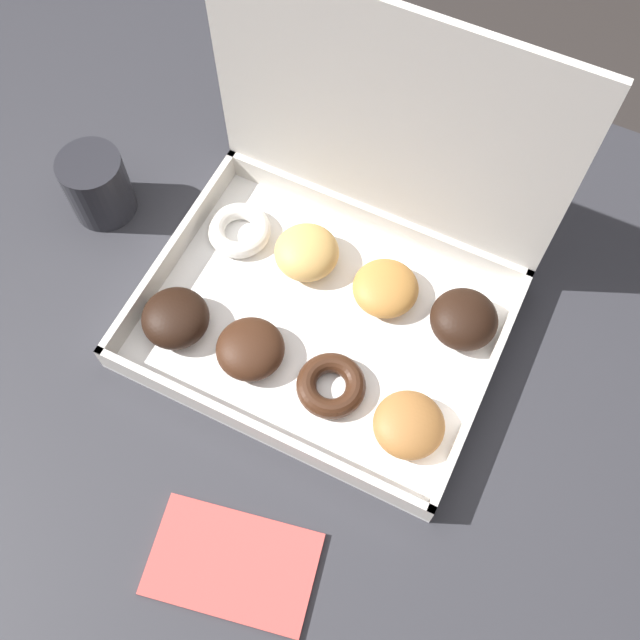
{
  "coord_description": "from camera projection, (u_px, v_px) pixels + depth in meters",
  "views": [
    {
      "loc": [
        0.18,
        -0.24,
        1.46
      ],
      "look_at": [
        0.03,
        0.08,
        0.73
      ],
      "focal_mm": 42.0,
      "sensor_mm": 36.0,
      "label": 1
    }
  ],
  "objects": [
    {
      "name": "coffee_mug",
      "position": [
        97.0,
        185.0,
        0.86
      ],
      "size": [
        0.07,
        0.07,
        0.08
      ],
      "color": "#232328",
      "rests_on": "dining_table"
    },
    {
      "name": "dining_table",
      "position": [
        271.0,
        401.0,
        0.88
      ],
      "size": [
        1.25,
        1.0,
        0.71
      ],
      "color": "#2D2D33",
      "rests_on": "ground_plane"
    },
    {
      "name": "donut_box",
      "position": [
        337.0,
        274.0,
        0.79
      ],
      "size": [
        0.38,
        0.3,
        0.32
      ],
      "color": "white",
      "rests_on": "dining_table"
    },
    {
      "name": "ground_plane",
      "position": [
        290.0,
        513.0,
        1.44
      ],
      "size": [
        8.0,
        8.0,
        0.0
      ],
      "primitive_type": "plane",
      "color": "#2D2826"
    },
    {
      "name": "paper_napkin",
      "position": [
        233.0,
        564.0,
        0.71
      ],
      "size": [
        0.17,
        0.13,
        0.01
      ],
      "color": "#CC4C47",
      "rests_on": "dining_table"
    }
  ]
}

